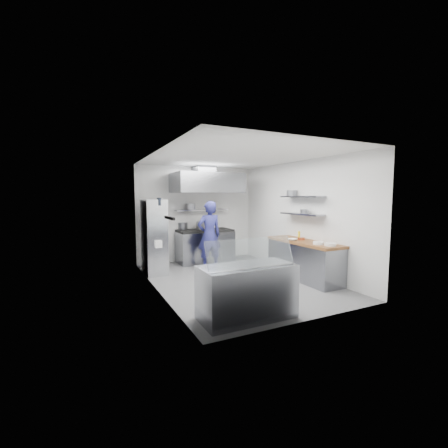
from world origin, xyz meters
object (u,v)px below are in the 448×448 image
gas_range (205,247)px  chef (209,235)px  display_case (247,292)px  wire_rack (154,237)px

gas_range → chef: (-0.21, -0.84, 0.45)m
gas_range → display_case: bearing=-103.1°
chef → wire_rack: wire_rack is taller
gas_range → display_case: 4.21m
gas_range → display_case: size_ratio=1.07×
chef → display_case: 3.37m
display_case → gas_range: bearing=76.9°
wire_rack → display_case: (0.68, -3.46, -0.50)m
gas_range → chef: chef is taller
chef → wire_rack: 1.43m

